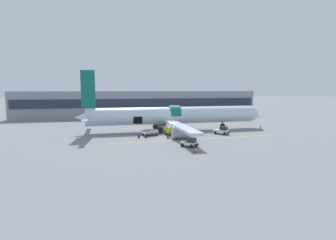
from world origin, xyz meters
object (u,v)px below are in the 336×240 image
at_px(baggage_cart_loading, 150,133).
at_px(ground_crew_loader_a, 166,130).
at_px(baggage_tug_lead, 222,131).
at_px(baggage_tug_mid, 190,143).
at_px(ground_crew_supervisor, 168,132).
at_px(suitcase_on_tarmac_spare, 146,136).
at_px(ground_crew_loader_b, 175,131).
at_px(ground_crew_driver, 170,132).
at_px(suitcase_on_tarmac_upright, 139,137).
at_px(airplane, 172,116).

distance_m(baggage_cart_loading, ground_crew_loader_a, 3.03).
bearing_deg(baggage_tug_lead, ground_crew_loader_a, 170.82).
distance_m(baggage_tug_mid, ground_crew_supervisor, 8.20).
relative_size(baggage_tug_mid, suitcase_on_tarmac_spare, 3.97).
bearing_deg(ground_crew_loader_b, baggage_cart_loading, 156.99).
relative_size(ground_crew_loader_b, suitcase_on_tarmac_spare, 2.69).
bearing_deg(ground_crew_driver, suitcase_on_tarmac_upright, -175.42).
relative_size(airplane, baggage_tug_lead, 13.37).
height_order(ground_crew_loader_a, ground_crew_driver, ground_crew_loader_a).
bearing_deg(ground_crew_loader_a, airplane, 63.93).
bearing_deg(ground_crew_loader_b, baggage_tug_mid, -91.12).
bearing_deg(airplane, baggage_cart_loading, -139.03).
bearing_deg(baggage_tug_mid, suitcase_on_tarmac_spare, 121.75).
relative_size(ground_crew_supervisor, suitcase_on_tarmac_upright, 3.08).
height_order(airplane, baggage_cart_loading, airplane).
distance_m(baggage_tug_lead, baggage_cart_loading, 13.69).
relative_size(baggage_cart_loading, ground_crew_supervisor, 2.13).
bearing_deg(ground_crew_driver, ground_crew_loader_b, -7.27).
distance_m(baggage_tug_mid, ground_crew_loader_b, 9.07).
bearing_deg(suitcase_on_tarmac_spare, baggage_tug_lead, 1.66).
relative_size(baggage_tug_mid, ground_crew_loader_a, 1.46).
relative_size(ground_crew_loader_a, suitcase_on_tarmac_upright, 3.22).
height_order(baggage_cart_loading, ground_crew_supervisor, ground_crew_supervisor).
relative_size(ground_crew_supervisor, suitcase_on_tarmac_spare, 2.60).
xyz_separation_m(baggage_tug_mid, suitcase_on_tarmac_upright, (-6.57, 8.72, -0.34)).
bearing_deg(suitcase_on_tarmac_upright, airplane, 41.40).
bearing_deg(airplane, suitcase_on_tarmac_spare, -133.44).
xyz_separation_m(ground_crew_loader_b, suitcase_on_tarmac_upright, (-6.74, -0.33, -0.73)).
bearing_deg(baggage_cart_loading, suitcase_on_tarmac_spare, -117.77).
relative_size(baggage_tug_mid, baggage_cart_loading, 0.72).
xyz_separation_m(baggage_tug_lead, baggage_tug_mid, (-9.40, -9.09, -0.08)).
xyz_separation_m(baggage_cart_loading, ground_crew_driver, (3.36, -1.72, 0.28)).
xyz_separation_m(airplane, baggage_cart_loading, (-5.31, -4.61, -2.54)).
xyz_separation_m(ground_crew_driver, suitcase_on_tarmac_spare, (-4.54, -0.53, -0.54)).
bearing_deg(suitcase_on_tarmac_upright, baggage_tug_lead, 1.30).
xyz_separation_m(airplane, ground_crew_supervisor, (-2.62, -7.45, -2.16)).
bearing_deg(baggage_tug_lead, ground_crew_supervisor, -174.61).
xyz_separation_m(suitcase_on_tarmac_upright, suitcase_on_tarmac_spare, (1.21, -0.07, 0.05)).
bearing_deg(baggage_cart_loading, ground_crew_loader_b, -23.01).
height_order(airplane, baggage_tug_lead, airplane).
xyz_separation_m(airplane, suitcase_on_tarmac_upright, (-7.70, -6.79, -2.85)).
bearing_deg(airplane, suitcase_on_tarmac_upright, -138.60).
distance_m(baggage_cart_loading, ground_crew_loader_b, 4.75).
bearing_deg(suitcase_on_tarmac_spare, ground_crew_loader_a, 27.06).
distance_m(baggage_tug_lead, suitcase_on_tarmac_spare, 14.77).
relative_size(baggage_tug_lead, ground_crew_loader_a, 1.57).
distance_m(baggage_tug_mid, baggage_cart_loading, 11.68).
relative_size(baggage_cart_loading, suitcase_on_tarmac_upright, 6.57).
height_order(ground_crew_loader_b, suitcase_on_tarmac_spare, ground_crew_loader_b).
bearing_deg(suitcase_on_tarmac_upright, ground_crew_driver, 4.58).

